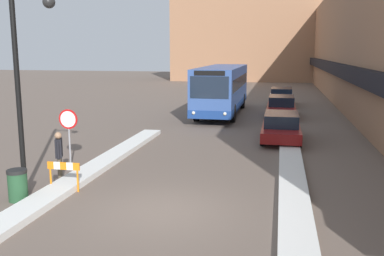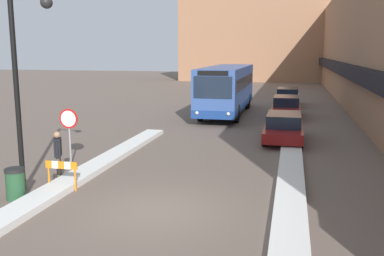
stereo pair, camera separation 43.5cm
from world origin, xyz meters
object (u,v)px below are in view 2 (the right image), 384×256
Objects in this scene: parked_car_back at (287,97)px; street_lamp at (24,71)px; city_bus at (227,88)px; parked_car_front at (284,127)px; construction_barricade at (62,170)px; parked_car_middle at (286,106)px; trash_bin at (15,184)px; stop_sign at (69,125)px; pedestrian at (58,151)px.

parked_car_back is 25.49m from street_lamp.
parked_car_front is (4.11, -8.35, -1.13)m from city_bus.
street_lamp reaches higher than construction_barricade.
parked_car_front is at bearing 54.50° from construction_barricade.
city_bus is 18.57m from street_lamp.
city_bus reaches higher than parked_car_middle.
construction_barricade is (0.91, 0.30, -3.13)m from street_lamp.
street_lamp is 5.54× the size of construction_barricade.
parked_car_front is 4.97× the size of trash_bin.
stop_sign reaches higher than parked_car_front.
parked_car_back is at bearing 138.63° from pedestrian.
parked_car_front is 12.80m from street_lamp.
trash_bin is at bearing -30.32° from pedestrian.
stop_sign is 2.03m from pedestrian.
pedestrian reaches higher than parked_car_front.
city_bus is 2.42× the size of parked_car_middle.
street_lamp is 3.41m from trash_bin.
trash_bin is (0.34, -3.91, -1.13)m from stop_sign.
parked_car_front is 14.35m from parked_car_back.
parked_car_back is at bearing 69.17° from stop_sign.
parked_car_back is at bearing 55.57° from city_bus.
trash_bin is 1.44m from construction_barricade.
pedestrian is (-7.41, -16.60, 0.32)m from parked_car_middle.
parked_car_back is 4.14× the size of construction_barricade.
city_bus is at bearing 79.38° from trash_bin.
street_lamp is (-7.66, -9.77, 3.10)m from parked_car_front.
stop_sign reaches higher than construction_barricade.
pedestrian is (-3.30, -16.87, -0.80)m from city_bus.
parked_car_front is 10.44m from stop_sign.
city_bus is at bearing 145.52° from pedestrian.
stop_sign reaches higher than pedestrian.
trash_bin is at bearing -112.32° from parked_car_middle.
parked_car_front is 1.01× the size of parked_car_middle.
parked_car_back is 4.79× the size of trash_bin.
pedestrian is (-7.41, -22.86, 0.31)m from parked_car_back.
parked_car_front is at bearing 115.56° from pedestrian.
street_lamp reaches higher than parked_car_front.
stop_sign is 2.34× the size of trash_bin.
street_lamp is (-3.56, -18.12, 1.97)m from city_bus.
city_bus is 6.58× the size of pedestrian.
trash_bin is (-7.66, -24.91, -0.24)m from parked_car_back.
stop_sign is 2.02× the size of construction_barricade.
street_lamp is 3.57× the size of pedestrian.
parked_car_back is at bearing 74.17° from construction_barricade.
trash_bin is at bearing -85.08° from stop_sign.
pedestrian is at bearing -107.95° from parked_car_back.
parked_car_front is at bearing 51.88° from street_lamp.
parked_car_front is 8.08m from parked_car_middle.
parked_car_middle is 4.90× the size of trash_bin.
street_lamp is at bearing -161.76° from construction_barricade.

